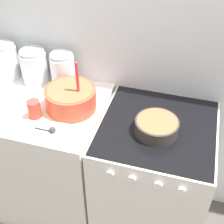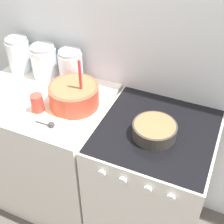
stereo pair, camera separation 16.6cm
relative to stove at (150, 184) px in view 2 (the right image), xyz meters
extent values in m
cube|color=silver|center=(-0.33, 0.34, 0.74)|extent=(4.60, 0.05, 2.40)
cube|color=silver|center=(-0.73, 0.00, 0.00)|extent=(0.80, 0.63, 0.92)
cube|color=white|center=(0.00, 0.00, -0.01)|extent=(0.63, 0.63, 0.90)
cube|color=black|center=(0.00, 0.00, 0.45)|extent=(0.60, 0.60, 0.01)
cylinder|color=white|center=(-0.17, -0.32, 0.38)|extent=(0.04, 0.02, 0.04)
cylinder|color=white|center=(-0.06, -0.32, 0.38)|extent=(0.04, 0.02, 0.04)
cylinder|color=white|center=(0.06, -0.32, 0.38)|extent=(0.04, 0.02, 0.04)
cylinder|color=white|center=(0.17, -0.32, 0.38)|extent=(0.04, 0.02, 0.04)
cylinder|color=#D84C33|center=(-0.50, 0.01, 0.52)|extent=(0.28, 0.28, 0.13)
cylinder|color=#8C603D|center=(-0.50, 0.01, 0.55)|extent=(0.25, 0.25, 0.07)
cylinder|color=red|center=(-0.45, 0.01, 0.62)|extent=(0.02, 0.02, 0.28)
cylinder|color=#38332D|center=(0.00, -0.05, 0.49)|extent=(0.23, 0.23, 0.07)
cylinder|color=#8C603D|center=(0.00, -0.05, 0.50)|extent=(0.21, 0.21, 0.06)
cylinder|color=silver|center=(-1.02, 0.21, 0.56)|extent=(0.15, 0.15, 0.20)
cylinder|color=white|center=(-1.02, 0.21, 0.52)|extent=(0.13, 0.13, 0.12)
cylinder|color=#B2B2B7|center=(-1.02, 0.21, 0.67)|extent=(0.14, 0.14, 0.02)
cylinder|color=silver|center=(-0.82, 0.21, 0.55)|extent=(0.16, 0.16, 0.19)
cylinder|color=tan|center=(-0.82, 0.21, 0.52)|extent=(0.14, 0.14, 0.11)
cylinder|color=#B2B2B7|center=(-0.82, 0.21, 0.66)|extent=(0.15, 0.15, 0.02)
cylinder|color=silver|center=(-0.63, 0.21, 0.56)|extent=(0.15, 0.15, 0.20)
cylinder|color=red|center=(-0.63, 0.21, 0.52)|extent=(0.13, 0.13, 0.12)
cylinder|color=#B2B2B7|center=(-0.63, 0.21, 0.67)|extent=(0.13, 0.13, 0.02)
cylinder|color=#CC3F33|center=(-0.66, -0.12, 0.51)|extent=(0.07, 0.07, 0.11)
cube|color=beige|center=(-0.59, -0.14, 0.46)|extent=(0.29, 0.32, 0.01)
cylinder|color=#333338|center=(-0.57, -0.21, 0.46)|extent=(0.09, 0.01, 0.01)
sphere|color=#333338|center=(-0.52, -0.21, 0.48)|extent=(0.04, 0.04, 0.04)
camera|label=1|loc=(0.11, -1.25, 1.56)|focal=50.00mm
camera|label=2|loc=(0.27, -1.20, 1.56)|focal=50.00mm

